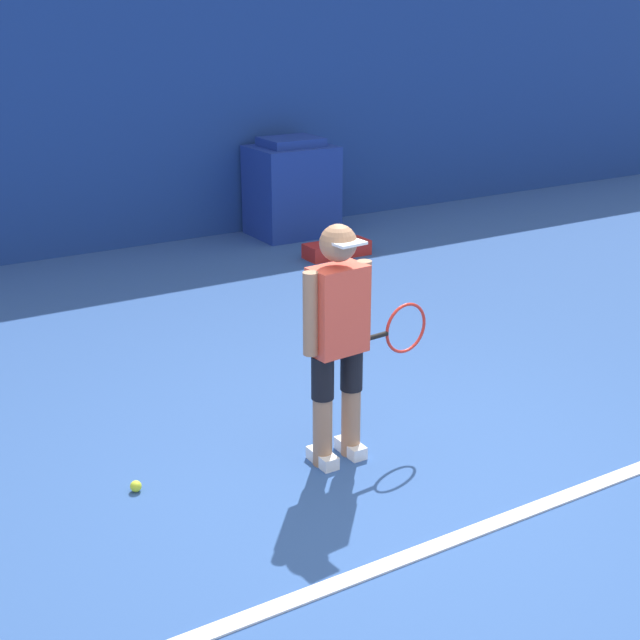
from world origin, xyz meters
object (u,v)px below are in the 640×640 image
at_px(covered_chair, 292,189).
at_px(equipment_bag, 337,249).
at_px(tennis_ball, 136,486).
at_px(tennis_player, 340,335).

bearing_deg(covered_chair, equipment_bag, -93.45).
bearing_deg(equipment_bag, tennis_ball, -135.48).
relative_size(tennis_player, equipment_bag, 2.02).
xyz_separation_m(tennis_ball, equipment_bag, (3.70, 3.64, 0.05)).
relative_size(tennis_player, tennis_ball, 22.10).
distance_m(tennis_player, covered_chair, 5.65).
xyz_separation_m(tennis_player, equipment_bag, (2.47, 3.91, -0.74)).
distance_m(covered_chair, equipment_bag, 1.23).
relative_size(covered_chair, equipment_bag, 1.57).
xyz_separation_m(tennis_player, covered_chair, (2.54, 5.04, -0.27)).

